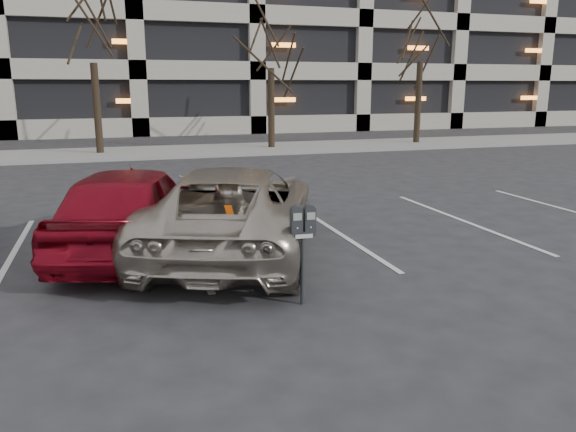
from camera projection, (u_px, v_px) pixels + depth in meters
ground at (305, 277)px, 8.08m from camera, size 140.00×140.00×0.00m
sidewalk at (178, 151)px, 22.94m from camera, size 80.00×4.00×0.12m
stall_lines at (187, 243)px, 9.81m from camera, size 16.90×5.20×0.00m
tree_b at (89, 3)px, 20.80m from camera, size 3.46×3.46×7.85m
tree_c at (271, 16)px, 22.88m from camera, size 3.33×3.33×7.56m
tree_d at (423, 9)px, 24.79m from camera, size 3.65×3.65×8.30m
parking_meter at (303, 231)px, 6.87m from camera, size 0.32×0.14×1.25m
suv_silver at (234, 210)px, 9.12m from camera, size 4.06×5.68×1.44m
car_red at (131, 208)px, 9.12m from camera, size 2.90×4.68×1.49m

